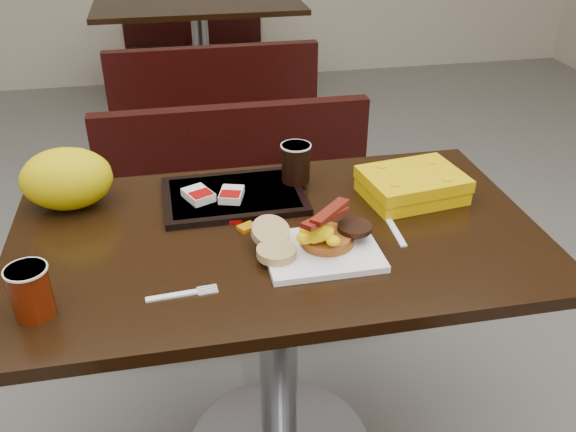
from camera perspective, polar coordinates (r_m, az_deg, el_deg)
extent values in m
cube|color=white|center=(1.33, 3.11, -3.28)|extent=(0.25, 0.19, 0.01)
cylinder|color=#954A18|center=(1.34, 3.59, -2.01)|extent=(0.14, 0.14, 0.02)
cylinder|color=black|center=(1.35, 6.15, -1.05)|extent=(0.09, 0.09, 0.01)
ellipsoid|color=#F3E404|center=(1.29, 2.80, -1.62)|extent=(0.11, 0.10, 0.05)
cylinder|color=tan|center=(1.30, -1.06, -3.34)|extent=(0.09, 0.09, 0.02)
cylinder|color=tan|center=(1.34, -1.62, -1.46)|extent=(0.11, 0.11, 0.05)
cylinder|color=maroon|center=(1.24, -22.55, -6.46)|extent=(0.09, 0.09, 0.10)
cube|color=white|center=(1.45, 9.53, -0.86)|extent=(0.02, 0.18, 0.00)
cube|color=#B16507|center=(1.42, -3.79, -1.05)|extent=(0.05, 0.04, 0.01)
cube|color=#8C0504|center=(1.46, -4.76, -0.29)|extent=(0.04, 0.03, 0.01)
cube|color=black|center=(1.55, -5.00, 1.86)|extent=(0.35, 0.25, 0.02)
cube|color=silver|center=(1.53, -8.24, 1.93)|extent=(0.08, 0.09, 0.02)
cube|color=silver|center=(1.52, -5.22, 1.97)|extent=(0.07, 0.08, 0.02)
cylinder|color=black|center=(1.58, 0.72, 4.89)|extent=(0.09, 0.09, 0.10)
cube|color=#DCAA03|center=(1.57, 11.35, 2.80)|extent=(0.26, 0.21, 0.06)
ellipsoid|color=yellow|center=(1.57, -19.67, 3.25)|extent=(0.25, 0.21, 0.15)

